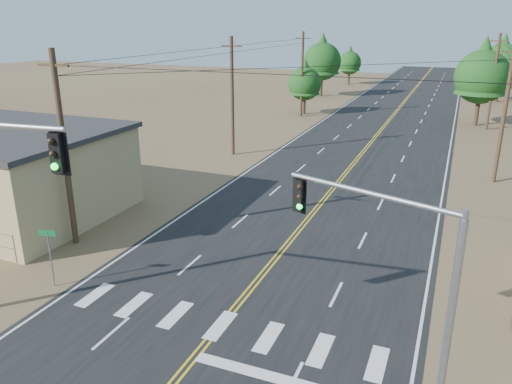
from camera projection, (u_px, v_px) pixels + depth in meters
The scene contains 14 objects.
road at pixel (346, 173), 38.55m from camera, with size 15.00×200.00×0.02m, color black.
utility_pole_left_near at pixel (64, 149), 24.89m from camera, with size 1.80×0.30×10.00m.
utility_pole_left_mid at pixel (232, 96), 42.39m from camera, with size 1.80×0.30×10.00m.
utility_pole_left_far at pixel (302, 74), 59.89m from camera, with size 1.80×0.30×10.00m.
utility_pole_right_mid at pixel (504, 112), 34.88m from camera, with size 1.80×0.30×10.00m.
utility_pole_right_far at pixel (493, 82), 52.39m from camera, with size 1.80×0.30×10.00m.
signal_mast_right at pixel (399, 271), 13.87m from camera, with size 5.17×1.96×6.83m.
street_sign at pixel (49, 249), 21.65m from camera, with size 0.78×0.25×2.69m.
tree_left_near at pixel (305, 80), 61.68m from camera, with size 4.11×4.11×6.85m.
tree_left_mid at pixel (322, 58), 76.07m from camera, with size 5.72×5.72×9.53m.
tree_left_far at pixel (350, 61), 90.99m from camera, with size 4.16×4.16×6.94m.
tree_right_near at pixel (483, 71), 54.26m from camera, with size 5.83×5.83×9.72m.
tree_right_mid at pixel (502, 60), 70.60m from camera, with size 5.75×5.75×9.59m.
tree_right_far at pixel (494, 61), 84.56m from camera, with size 4.62×4.62×7.70m.
Camera 1 is at (7.54, -6.80, 11.20)m, focal length 35.00 mm.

